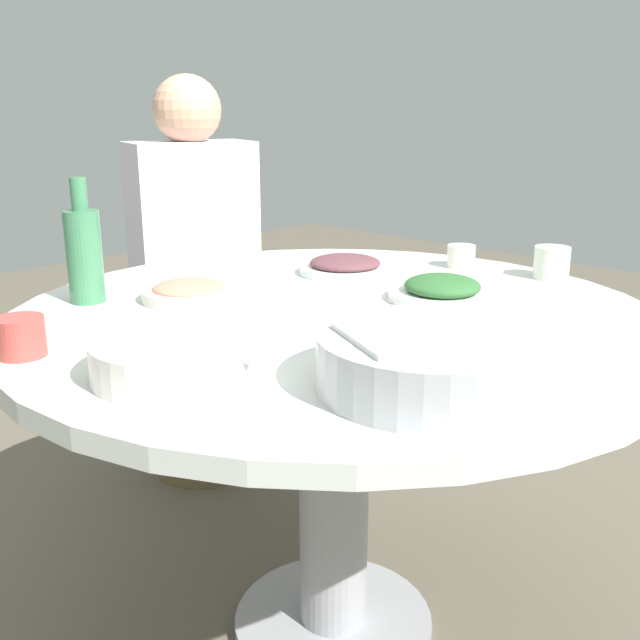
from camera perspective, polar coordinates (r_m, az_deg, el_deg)
ground at (r=1.73m, az=1.03°, el=-22.89°), size 8.00×8.00×0.00m
round_dining_table at (r=1.43m, az=1.15°, el=-4.47°), size 1.24×1.24×0.72m
rice_bowl at (r=1.01m, az=8.44°, el=-3.16°), size 0.31×0.31×0.09m
soup_bowl at (r=1.07m, az=-11.11°, el=-2.95°), size 0.25×0.27×0.06m
dish_greens at (r=1.48m, az=9.55°, el=2.32°), size 0.22×0.22×0.05m
dish_eggplant at (r=1.70m, az=1.98°, el=4.25°), size 0.21×0.21×0.04m
dish_shrimp at (r=1.49m, az=-10.20°, el=2.22°), size 0.19×0.19×0.04m
green_bottle at (r=1.51m, az=-17.99°, el=5.03°), size 0.07×0.07×0.25m
tea_cup_near at (r=1.22m, az=-22.40°, el=-1.22°), size 0.08×0.08×0.06m
tea_cup_far at (r=1.79m, az=10.99°, el=4.92°), size 0.07×0.07×0.05m
tea_cup_side at (r=1.73m, az=17.68°, el=4.30°), size 0.08×0.08×0.07m
stool_for_diner_left at (r=2.30m, az=-9.25°, el=-6.49°), size 0.31×0.31×0.42m
diner_left at (r=2.15m, az=-9.90°, el=6.62°), size 0.41×0.42×0.76m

